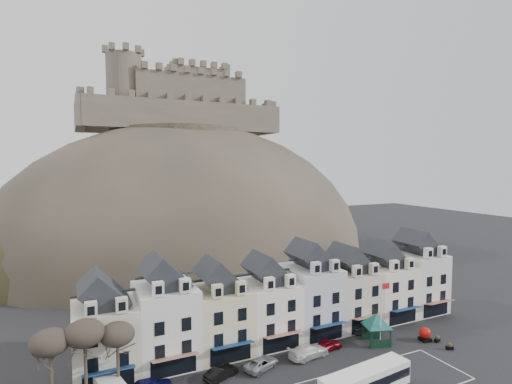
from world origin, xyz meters
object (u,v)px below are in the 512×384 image
car_white (309,351)px  bus_shelter (377,320)px  car_black (221,373)px  red_buoy (425,334)px  bus (366,382)px  car_charcoal (365,329)px  car_maroon (328,345)px  flagpole (382,310)px  car_silver (261,363)px

car_white → bus_shelter: bearing=-101.3°
bus_shelter → car_white: (-10.11, 0.64, -2.38)m
car_black → red_buoy: bearing=-118.9°
bus → red_buoy: 17.34m
red_buoy → car_white: (-16.54, 2.82, -0.17)m
bus → car_white: size_ratio=2.02×
car_charcoal → bus: bearing=142.9°
bus_shelter → car_maroon: bearing=-172.6°
bus → car_white: bearing=87.3°
red_buoy → car_black: (-27.94, 2.82, -0.28)m
bus → car_white: (-0.61, 9.63, -0.89)m
car_white → car_charcoal: size_ratio=1.39×
flagpole → car_black: 21.73m
car_black → car_white: car_white is taller
flagpole → car_maroon: 8.21m
bus_shelter → car_charcoal: bearing=92.7°
car_silver → car_white: (6.45, -0.01, 0.15)m
red_buoy → car_white: 16.78m
flagpole → car_black: bearing=175.1°
bus_shelter → car_black: size_ratio=1.49×
car_silver → car_charcoal: bearing=-104.6°
car_white → car_charcoal: car_white is taller
red_buoy → car_silver: size_ratio=0.41×
bus_shelter → car_maroon: (-6.85, 1.20, -2.50)m
car_black → car_white: bearing=-113.2°
red_buoy → car_silver: bearing=173.0°
bus → car_charcoal: size_ratio=2.81×
red_buoy → bus: bearing=-156.9°
bus → bus_shelter: size_ratio=1.78×
car_maroon → red_buoy: bearing=-112.7°
car_black → car_maroon: car_black is taller
car_charcoal → car_black: bearing=99.7°
car_black → bus: bearing=-151.9°
car_white → car_black: bearing=82.3°
bus → car_silver: 12.00m
red_buoy → car_silver: 23.16m
car_silver → car_charcoal: (17.38, 2.49, 0.00)m
flagpole → bus_shelter: bearing=76.2°
bus → car_black: (-12.01, 9.63, -0.99)m
bus_shelter → car_silver: (-16.56, 0.65, -2.53)m
red_buoy → car_charcoal: size_ratio=0.48×
flagpole → car_silver: 16.94m
car_silver → car_charcoal: size_ratio=1.16×
bus → bus_shelter: (9.50, 9.00, 1.49)m
car_silver → car_white: size_ratio=0.84×
car_white → car_charcoal: bearing=-84.8°
car_maroon → car_charcoal: bearing=-84.2°
car_black → car_maroon: 14.67m
bus_shelter → car_black: 21.67m
car_black → bus_shelter: bearing=-114.8°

